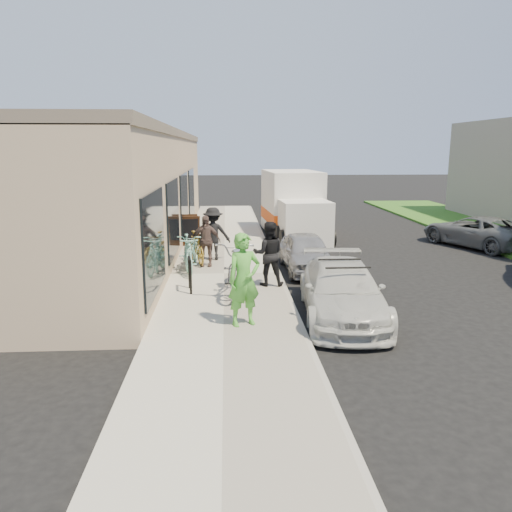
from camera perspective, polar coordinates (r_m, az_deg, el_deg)
name	(u,v)px	position (r m, az deg, el deg)	size (l,w,h in m)	color
ground	(312,311)	(11.41, 6.46, -6.23)	(120.00, 120.00, 0.00)	black
sidewalk	(224,276)	(14.11, -3.66, -2.28)	(3.00, 34.00, 0.15)	#B0AC9F
curb	(279,275)	(14.19, 2.62, -2.23)	(0.12, 34.00, 0.13)	gray
storefront	(136,189)	(19.00, -13.60, 7.40)	(3.60, 20.00, 4.22)	tan
bike_rack	(190,271)	(12.32, -7.56, -1.71)	(0.13, 0.59, 0.84)	black
sandwich_board	(190,230)	(18.22, -7.57, 2.96)	(0.78, 0.79, 1.09)	black
sedan_white	(342,291)	(10.90, 9.80, -3.97)	(2.02, 4.21, 1.22)	beige
sedan_silver	(306,252)	(14.91, 5.75, 0.42)	(1.34, 3.34, 1.14)	#98979C
moving_truck	(294,208)	(20.79, 4.32, 5.50)	(2.39, 5.58, 2.68)	silver
far_car_gray	(476,231)	(20.33, 23.87, 2.60)	(1.92, 4.17, 1.16)	#535658
tandem_bike	(237,266)	(12.09, -2.17, -1.10)	(0.88, 2.54, 1.33)	#B0B0B2
woman_rider	(244,280)	(9.78, -1.38, -2.72)	(0.67, 0.44, 1.85)	green
man_standing	(268,254)	(12.68, 1.44, 0.27)	(0.80, 0.62, 1.65)	black
cruiser_bike_a	(188,254)	(14.18, -7.78, 0.22)	(0.50, 1.76, 1.06)	#85C7B8
cruiser_bike_b	(192,250)	(14.80, -7.28, 0.66)	(0.68, 1.95, 1.02)	#85C7B8
cruiser_bike_c	(196,248)	(15.35, -6.85, 0.96)	(0.45, 1.60, 0.96)	gold
bystander_a	(213,234)	(15.71, -4.92, 2.55)	(1.07, 0.61, 1.66)	black
bystander_b	(205,241)	(14.86, -5.80, 1.73)	(0.89, 0.37, 1.53)	brown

